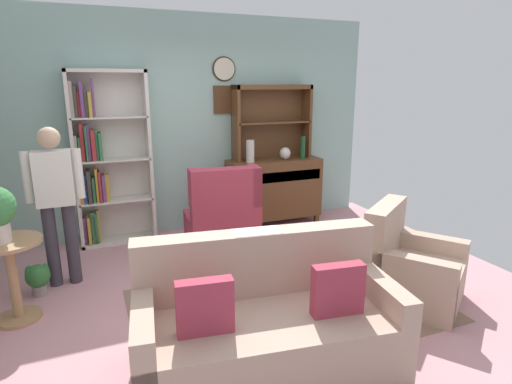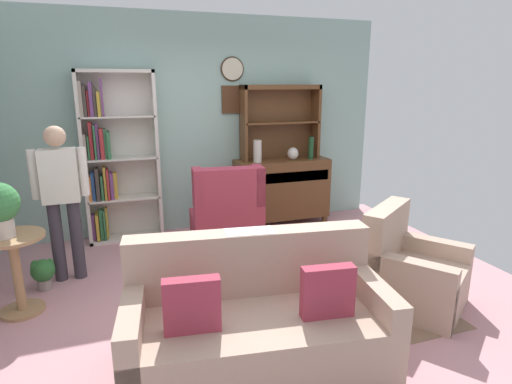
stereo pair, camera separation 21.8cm
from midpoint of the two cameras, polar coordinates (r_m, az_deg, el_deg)
ground_plane at (r=4.12m, az=-1.80°, el=-13.86°), size 5.40×4.60×0.02m
wall_back at (r=5.69m, az=-9.53°, el=8.94°), size 5.00×0.09×2.80m
area_rug at (r=3.94m, az=2.61°, el=-15.07°), size 2.70×1.69×0.01m
bookshelf at (r=5.41m, az=-20.88°, el=4.10°), size 0.90×0.30×2.10m
sideboard at (r=5.92m, az=1.40°, el=0.53°), size 1.30×0.45×0.92m
sideboard_hutch at (r=5.85m, az=1.03°, el=10.80°), size 1.10×0.26×1.00m
vase_tall at (r=5.59m, az=-1.91°, el=5.54°), size 0.11×0.11×0.30m
vase_round at (r=5.81m, az=2.88°, el=5.25°), size 0.15×0.15×0.17m
bottle_wine at (r=5.89m, az=5.28°, el=6.03°), size 0.07×0.07×0.31m
couch_floral at (r=3.10m, az=-0.70°, el=-17.33°), size 1.90×1.08×0.90m
armchair_floral at (r=4.12m, az=18.70°, el=-10.01°), size 1.06×1.07×0.88m
wingback_chair at (r=4.94m, az=-5.84°, el=-3.95°), size 0.85×0.87×1.05m
plant_stand at (r=4.13m, az=-31.48°, el=-9.20°), size 0.52×0.52×0.71m
potted_plant_small at (r=4.57m, az=-28.74°, el=-10.13°), size 0.22×0.22×0.30m
person_reading at (r=4.48m, az=-26.75°, el=-0.48°), size 0.52×0.20×1.56m
coffee_table at (r=3.77m, az=-4.29°, el=-10.55°), size 0.80×0.50×0.42m
book_stack at (r=3.67m, az=-3.00°, el=-9.41°), size 0.20×0.15×0.08m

